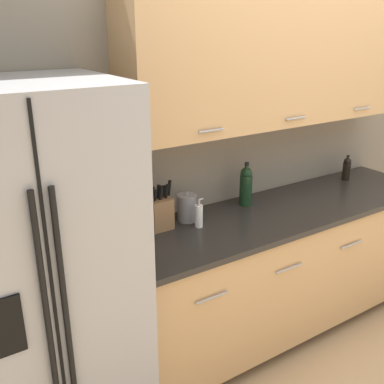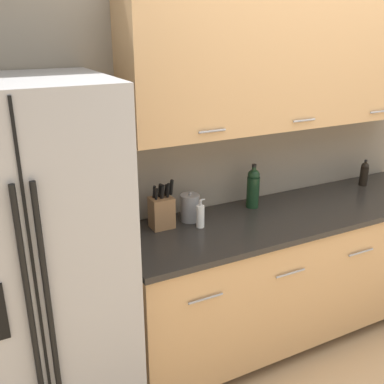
% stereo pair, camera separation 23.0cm
% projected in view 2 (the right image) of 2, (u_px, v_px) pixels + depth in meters
% --- Properties ---
extents(wall_back, '(10.00, 0.39, 2.60)m').
position_uv_depth(wall_back, '(287.00, 118.00, 2.96)').
color(wall_back, gray).
rests_on(wall_back, ground_plane).
extents(counter_unit, '(2.31, 0.64, 0.92)m').
position_uv_depth(counter_unit, '(289.00, 273.00, 3.01)').
color(counter_unit, black).
rests_on(counter_unit, ground_plane).
extents(refrigerator, '(0.87, 0.77, 1.82)m').
position_uv_depth(refrigerator, '(27.00, 278.00, 2.10)').
color(refrigerator, '#9E9EA0').
rests_on(refrigerator, ground_plane).
extents(knife_block, '(0.15, 0.11, 0.28)m').
position_uv_depth(knife_block, '(162.00, 211.00, 2.58)').
color(knife_block, olive).
rests_on(knife_block, counter_unit).
extents(wine_bottle, '(0.08, 0.08, 0.29)m').
position_uv_depth(wine_bottle, '(253.00, 187.00, 2.86)').
color(wine_bottle, black).
rests_on(wine_bottle, counter_unit).
extents(soap_dispenser, '(0.05, 0.05, 0.17)m').
position_uv_depth(soap_dispenser, '(200.00, 216.00, 2.59)').
color(soap_dispenser, white).
rests_on(soap_dispenser, counter_unit).
extents(oil_bottle, '(0.06, 0.06, 0.19)m').
position_uv_depth(oil_bottle, '(364.00, 173.00, 3.27)').
color(oil_bottle, black).
rests_on(oil_bottle, counter_unit).
extents(steel_canister, '(0.12, 0.12, 0.18)m').
position_uv_depth(steel_canister, '(190.00, 207.00, 2.68)').
color(steel_canister, gray).
rests_on(steel_canister, counter_unit).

